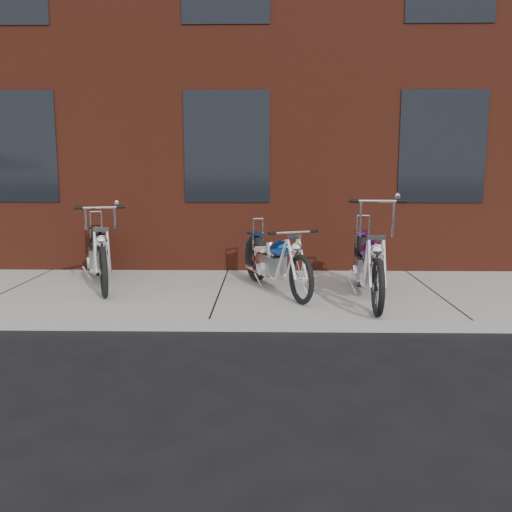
{
  "coord_description": "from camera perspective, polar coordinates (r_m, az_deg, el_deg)",
  "views": [
    {
      "loc": [
        0.65,
        -5.99,
        1.85
      ],
      "look_at": [
        0.52,
        0.8,
        0.75
      ],
      "focal_mm": 38.0,
      "sensor_mm": 36.0,
      "label": 1
    }
  ],
  "objects": [
    {
      "name": "chopper_blue",
      "position": [
        7.59,
        2.0,
        -0.7
      ],
      "size": [
        0.96,
        2.09,
        0.96
      ],
      "rotation": [
        0.0,
        0.0,
        -1.17
      ],
      "color": "black",
      "rests_on": "sidewalk"
    },
    {
      "name": "chopper_purple",
      "position": [
        7.27,
        11.73,
        -1.06
      ],
      "size": [
        0.59,
        2.4,
        1.34
      ],
      "rotation": [
        0.0,
        0.0,
        -1.63
      ],
      "color": "black",
      "rests_on": "sidewalk"
    },
    {
      "name": "building_brick",
      "position": [
        14.17,
        -1.61,
        17.9
      ],
      "size": [
        22.0,
        10.0,
        8.0
      ],
      "primitive_type": "cube",
      "color": "#5F2315",
      "rests_on": "ground"
    },
    {
      "name": "ground",
      "position": [
        6.3,
        -4.92,
        -7.93
      ],
      "size": [
        120.0,
        120.0,
        0.0
      ],
      "primitive_type": "plane",
      "color": "black",
      "rests_on": "ground"
    },
    {
      "name": "chopper_third",
      "position": [
        8.32,
        -16.13,
        0.01
      ],
      "size": [
        0.96,
        2.26,
        1.2
      ],
      "rotation": [
        0.0,
        0.0,
        -1.22
      ],
      "color": "black",
      "rests_on": "sidewalk"
    },
    {
      "name": "sidewalk",
      "position": [
        7.73,
        -3.77,
        -4.13
      ],
      "size": [
        22.0,
        3.0,
        0.15
      ],
      "primitive_type": "cube",
      "color": "#A19D98",
      "rests_on": "ground"
    }
  ]
}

